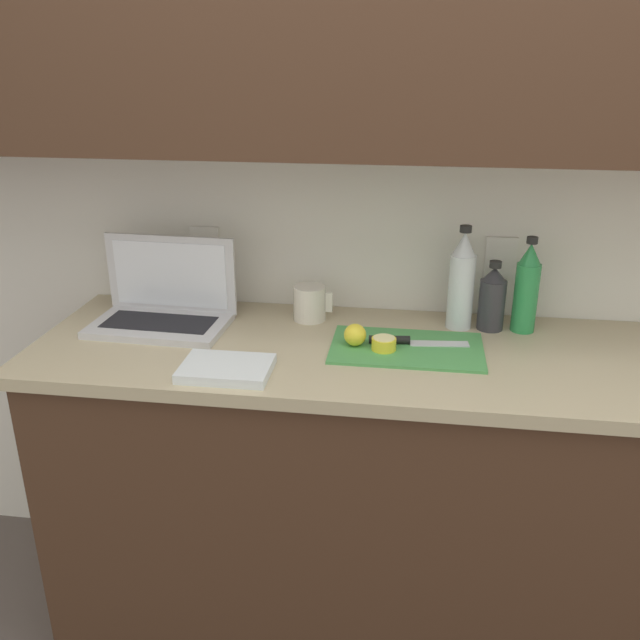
{
  "coord_description": "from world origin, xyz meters",
  "views": [
    {
      "loc": [
        -0.1,
        -1.65,
        1.67
      ],
      "look_at": [
        -0.34,
        -0.01,
        1.02
      ],
      "focal_mm": 38.0,
      "sensor_mm": 36.0,
      "label": 1
    }
  ],
  "objects_px": {
    "knife": "(401,341)",
    "bottle_water_clear": "(462,282)",
    "cutting_board": "(407,348)",
    "lemon_whole_beside": "(355,335)",
    "bottle_green_soda": "(527,289)",
    "lemon_half_cut": "(384,344)",
    "measuring_cup": "(310,303)",
    "laptop": "(164,304)",
    "bottle_oil_tall": "(492,299)"
  },
  "relations": [
    {
      "from": "lemon_half_cut",
      "to": "measuring_cup",
      "type": "height_order",
      "value": "measuring_cup"
    },
    {
      "from": "laptop",
      "to": "bottle_oil_tall",
      "type": "xyz_separation_m",
      "value": [
        0.93,
        0.09,
        0.03
      ]
    },
    {
      "from": "lemon_whole_beside",
      "to": "bottle_water_clear",
      "type": "relative_size",
      "value": 0.2
    },
    {
      "from": "knife",
      "to": "bottle_water_clear",
      "type": "relative_size",
      "value": 0.9
    },
    {
      "from": "lemon_whole_beside",
      "to": "bottle_water_clear",
      "type": "xyz_separation_m",
      "value": [
        0.28,
        0.19,
        0.1
      ]
    },
    {
      "from": "lemon_half_cut",
      "to": "measuring_cup",
      "type": "xyz_separation_m",
      "value": [
        -0.23,
        0.21,
        0.03
      ]
    },
    {
      "from": "cutting_board",
      "to": "measuring_cup",
      "type": "distance_m",
      "value": 0.34
    },
    {
      "from": "cutting_board",
      "to": "lemon_whole_beside",
      "type": "bearing_deg",
      "value": -174.77
    },
    {
      "from": "bottle_oil_tall",
      "to": "measuring_cup",
      "type": "relative_size",
      "value": 1.74
    },
    {
      "from": "knife",
      "to": "bottle_water_clear",
      "type": "height_order",
      "value": "bottle_water_clear"
    },
    {
      "from": "lemon_half_cut",
      "to": "measuring_cup",
      "type": "bearing_deg",
      "value": 138.17
    },
    {
      "from": "laptop",
      "to": "cutting_board",
      "type": "bearing_deg",
      "value": -4.93
    },
    {
      "from": "bottle_green_soda",
      "to": "bottle_water_clear",
      "type": "relative_size",
      "value": 0.92
    },
    {
      "from": "cutting_board",
      "to": "bottle_water_clear",
      "type": "height_order",
      "value": "bottle_water_clear"
    },
    {
      "from": "bottle_water_clear",
      "to": "measuring_cup",
      "type": "height_order",
      "value": "bottle_water_clear"
    },
    {
      "from": "lemon_whole_beside",
      "to": "bottle_green_soda",
      "type": "xyz_separation_m",
      "value": [
        0.46,
        0.19,
        0.09
      ]
    },
    {
      "from": "measuring_cup",
      "to": "bottle_oil_tall",
      "type": "bearing_deg",
      "value": 0.37
    },
    {
      "from": "knife",
      "to": "bottle_water_clear",
      "type": "xyz_separation_m",
      "value": [
        0.16,
        0.16,
        0.12
      ]
    },
    {
      "from": "knife",
      "to": "bottle_oil_tall",
      "type": "bearing_deg",
      "value": 27.92
    },
    {
      "from": "lemon_half_cut",
      "to": "measuring_cup",
      "type": "relative_size",
      "value": 0.56
    },
    {
      "from": "lemon_half_cut",
      "to": "bottle_water_clear",
      "type": "relative_size",
      "value": 0.22
    },
    {
      "from": "bottle_oil_tall",
      "to": "measuring_cup",
      "type": "distance_m",
      "value": 0.52
    },
    {
      "from": "cutting_board",
      "to": "laptop",
      "type": "bearing_deg",
      "value": 172.9
    },
    {
      "from": "bottle_green_soda",
      "to": "bottle_oil_tall",
      "type": "height_order",
      "value": "bottle_green_soda"
    },
    {
      "from": "cutting_board",
      "to": "knife",
      "type": "xyz_separation_m",
      "value": [
        -0.02,
        0.02,
        0.01
      ]
    },
    {
      "from": "cutting_board",
      "to": "bottle_oil_tall",
      "type": "relative_size",
      "value": 2.01
    },
    {
      "from": "lemon_whole_beside",
      "to": "measuring_cup",
      "type": "relative_size",
      "value": 0.52
    },
    {
      "from": "cutting_board",
      "to": "bottle_oil_tall",
      "type": "distance_m",
      "value": 0.31
    },
    {
      "from": "knife",
      "to": "lemon_half_cut",
      "type": "bearing_deg",
      "value": -140.49
    },
    {
      "from": "measuring_cup",
      "to": "bottle_green_soda",
      "type": "bearing_deg",
      "value": 0.32
    },
    {
      "from": "knife",
      "to": "laptop",
      "type": "bearing_deg",
      "value": 168.47
    },
    {
      "from": "laptop",
      "to": "measuring_cup",
      "type": "height_order",
      "value": "laptop"
    },
    {
      "from": "cutting_board",
      "to": "bottle_green_soda",
      "type": "height_order",
      "value": "bottle_green_soda"
    },
    {
      "from": "lemon_whole_beside",
      "to": "laptop",
      "type": "bearing_deg",
      "value": 169.94
    },
    {
      "from": "laptop",
      "to": "lemon_half_cut",
      "type": "xyz_separation_m",
      "value": [
        0.64,
        -0.11,
        -0.03
      ]
    },
    {
      "from": "measuring_cup",
      "to": "cutting_board",
      "type": "bearing_deg",
      "value": -31.65
    },
    {
      "from": "laptop",
      "to": "bottle_green_soda",
      "type": "xyz_separation_m",
      "value": [
        1.02,
        0.09,
        0.07
      ]
    },
    {
      "from": "laptop",
      "to": "bottle_oil_tall",
      "type": "height_order",
      "value": "laptop"
    },
    {
      "from": "lemon_whole_beside",
      "to": "measuring_cup",
      "type": "distance_m",
      "value": 0.24
    },
    {
      "from": "lemon_half_cut",
      "to": "bottle_water_clear",
      "type": "xyz_separation_m",
      "value": [
        0.2,
        0.21,
        0.11
      ]
    },
    {
      "from": "lemon_half_cut",
      "to": "bottle_green_soda",
      "type": "height_order",
      "value": "bottle_green_soda"
    },
    {
      "from": "bottle_water_clear",
      "to": "bottle_oil_tall",
      "type": "bearing_deg",
      "value": 0.0
    },
    {
      "from": "cutting_board",
      "to": "knife",
      "type": "relative_size",
      "value": 1.5
    },
    {
      "from": "lemon_half_cut",
      "to": "lemon_whole_beside",
      "type": "distance_m",
      "value": 0.08
    },
    {
      "from": "laptop",
      "to": "lemon_half_cut",
      "type": "distance_m",
      "value": 0.65
    },
    {
      "from": "lemon_half_cut",
      "to": "cutting_board",
      "type": "bearing_deg",
      "value": 24.2
    },
    {
      "from": "bottle_water_clear",
      "to": "laptop",
      "type": "bearing_deg",
      "value": -173.6
    },
    {
      "from": "cutting_board",
      "to": "knife",
      "type": "bearing_deg",
      "value": 130.15
    },
    {
      "from": "laptop",
      "to": "lemon_whole_beside",
      "type": "xyz_separation_m",
      "value": [
        0.56,
        -0.1,
        -0.02
      ]
    },
    {
      "from": "cutting_board",
      "to": "bottle_water_clear",
      "type": "relative_size",
      "value": 1.35
    }
  ]
}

